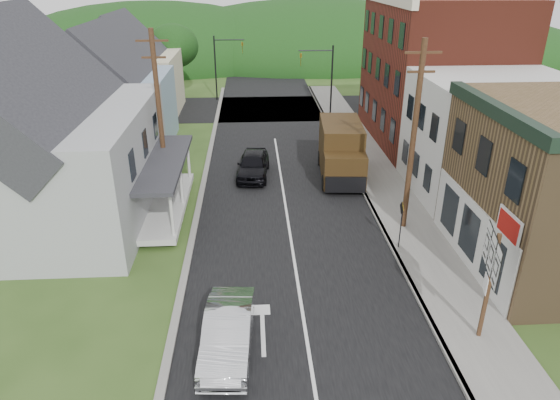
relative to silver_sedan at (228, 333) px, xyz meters
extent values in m
plane|color=#2D4719|center=(2.66, 4.68, -0.73)|extent=(120.00, 120.00, 0.00)
cube|color=black|center=(2.66, 14.68, -0.73)|extent=(9.00, 90.00, 0.02)
cube|color=black|center=(2.66, 31.68, -0.73)|extent=(60.00, 9.00, 0.02)
cube|color=slate|center=(8.56, 12.68, -0.65)|extent=(2.80, 55.00, 0.15)
cube|color=slate|center=(7.21, 12.68, -0.65)|extent=(0.20, 55.00, 0.15)
cube|color=slate|center=(-1.99, 12.68, -0.67)|extent=(0.30, 55.00, 0.12)
cube|color=silver|center=(13.96, 12.18, 2.52)|extent=(8.00, 7.00, 6.50)
cube|color=#5E2216|center=(13.96, 21.68, 4.27)|extent=(8.00, 12.00, 10.00)
cube|color=#999B9E|center=(-9.34, 10.68, 2.02)|extent=(10.00, 12.00, 5.50)
cube|color=#87A8B8|center=(-8.34, 21.68, 1.77)|extent=(7.00, 8.00, 5.00)
cube|color=beige|center=(-8.84, 30.68, 1.77)|extent=(7.00, 8.00, 5.00)
cylinder|color=#472D19|center=(8.26, 8.18, 3.77)|extent=(0.26, 0.26, 9.00)
cube|color=#472D19|center=(8.26, 8.18, 7.67)|extent=(1.60, 0.10, 0.10)
cube|color=#472D19|center=(8.26, 8.18, 6.87)|extent=(1.20, 0.10, 0.10)
cylinder|color=#472D19|center=(-3.84, 12.68, 3.77)|extent=(0.26, 0.26, 9.00)
cube|color=#472D19|center=(-3.84, 12.68, 7.67)|extent=(1.60, 0.10, 0.10)
cube|color=#472D19|center=(-3.84, 12.68, 6.87)|extent=(1.20, 0.10, 0.10)
cylinder|color=black|center=(7.66, 28.18, 2.27)|extent=(0.14, 0.14, 6.00)
cylinder|color=black|center=(6.26, 28.18, 4.87)|extent=(2.80, 0.10, 0.10)
imported|color=olive|center=(5.06, 28.18, 4.17)|extent=(0.16, 0.20, 1.00)
cylinder|color=black|center=(-2.34, 35.18, 2.27)|extent=(0.14, 0.14, 6.00)
cylinder|color=black|center=(-0.94, 35.18, 4.87)|extent=(2.80, 0.10, 0.10)
imported|color=olive|center=(0.26, 35.18, 4.17)|extent=(0.16, 0.20, 1.00)
cylinder|color=#382616|center=(-14.34, 16.68, 1.23)|extent=(0.36, 0.36, 3.92)
cylinder|color=#382616|center=(-16.34, 24.68, 1.65)|extent=(0.36, 0.36, 4.76)
ellipsoid|color=#163610|center=(-16.34, 24.68, 5.22)|extent=(5.80, 5.80, 4.93)
cylinder|color=#382616|center=(-6.34, 36.68, 1.23)|extent=(0.36, 0.36, 3.92)
ellipsoid|color=#163610|center=(-6.34, 36.68, 4.17)|extent=(4.80, 4.80, 4.08)
ellipsoid|color=#163610|center=(2.66, 59.68, -0.73)|extent=(90.00, 30.00, 16.00)
imported|color=silver|center=(0.00, 0.00, 0.00)|extent=(1.81, 4.50, 1.45)
imported|color=black|center=(0.98, 15.38, 0.04)|extent=(2.23, 4.64, 1.53)
cube|color=#33220E|center=(6.31, 15.49, 1.07)|extent=(2.68, 4.67, 2.97)
cube|color=#33220E|center=(6.12, 12.84, 0.55)|extent=(2.47, 1.81, 1.95)
cube|color=black|center=(6.13, 13.04, 1.37)|extent=(2.24, 1.38, 0.05)
cube|color=black|center=(6.05, 11.97, 0.04)|extent=(2.26, 0.32, 0.92)
cylinder|color=black|center=(5.05, 13.02, -0.27)|extent=(0.35, 0.94, 0.92)
cylinder|color=black|center=(7.20, 12.86, -0.27)|extent=(0.35, 0.94, 0.92)
cylinder|color=black|center=(5.35, 17.11, -0.27)|extent=(0.35, 0.94, 0.92)
cylinder|color=black|center=(7.50, 16.95, -0.27)|extent=(0.35, 0.94, 0.92)
cube|color=#472D19|center=(8.58, 0.09, 1.41)|extent=(0.15, 0.15, 3.97)
cube|color=black|center=(8.52, 0.10, 2.66)|extent=(0.63, 2.20, 0.09)
cube|color=white|center=(8.27, -0.65, 3.17)|extent=(0.18, 0.61, 0.25)
cube|color=white|center=(8.27, -0.65, 2.66)|extent=(0.20, 0.66, 0.62)
cube|color=white|center=(8.27, -0.65, 2.15)|extent=(0.18, 0.61, 0.32)
cube|color=white|center=(8.47, 0.11, 3.17)|extent=(0.18, 0.61, 0.25)
cube|color=white|center=(8.47, 0.11, 2.66)|extent=(0.20, 0.66, 0.62)
cube|color=white|center=(8.47, 0.11, 2.15)|extent=(0.18, 0.61, 0.32)
cube|color=white|center=(8.68, 0.88, 3.17)|extent=(0.18, 0.61, 0.25)
cube|color=white|center=(8.68, 0.88, 2.66)|extent=(0.20, 0.66, 0.62)
cube|color=white|center=(8.68, 0.88, 2.15)|extent=(0.18, 0.61, 0.32)
cube|color=white|center=(8.47, 0.11, 1.52)|extent=(0.15, 0.50, 0.62)
cylinder|color=black|center=(7.46, 6.15, 0.50)|extent=(0.06, 0.06, 2.15)
cube|color=black|center=(7.41, 6.15, 1.40)|extent=(0.03, 0.63, 0.63)
cube|color=#E8A90C|center=(7.42, 6.15, 1.40)|extent=(0.04, 0.57, 0.57)
camera|label=1|loc=(0.95, -13.10, 10.90)|focal=32.00mm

